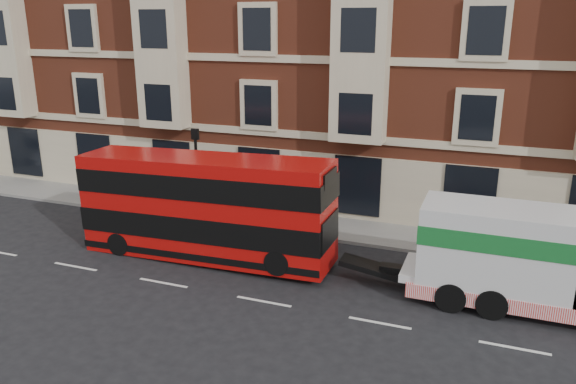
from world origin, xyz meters
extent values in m
plane|color=black|center=(0.00, 0.00, 0.00)|extent=(120.00, 120.00, 0.00)
cube|color=slate|center=(0.00, 7.50, 0.07)|extent=(90.00, 3.00, 0.15)
cube|color=brown|center=(0.50, 15.00, 9.00)|extent=(45.00, 12.00, 18.00)
cylinder|color=black|center=(-6.00, 6.20, 2.15)|extent=(0.14, 0.14, 4.00)
cube|color=black|center=(-6.00, 6.20, 4.25)|extent=(0.35, 0.15, 0.50)
cube|color=#B40B0A|center=(-3.63, 2.65, 2.15)|extent=(10.24, 2.29, 4.02)
cube|color=black|center=(-3.63, 2.65, 1.55)|extent=(10.28, 2.35, 0.96)
cube|color=black|center=(-3.63, 2.65, 3.20)|extent=(10.28, 2.35, 0.91)
cylinder|color=black|center=(-7.11, 1.61, 0.48)|extent=(0.95, 0.29, 0.95)
cylinder|color=black|center=(-7.11, 3.68, 0.48)|extent=(0.95, 0.29, 0.95)
cylinder|color=black|center=(-0.16, 1.61, 0.75)|extent=(0.95, 0.29, 0.95)
cylinder|color=black|center=(-0.16, 3.68, 0.75)|extent=(0.95, 0.29, 0.95)
cube|color=silver|center=(8.37, 2.65, 0.87)|extent=(8.23, 2.10, 0.27)
cube|color=silver|center=(7.27, 2.65, 2.10)|extent=(4.94, 2.29, 2.65)
cube|color=#166629|center=(7.27, 2.65, 2.56)|extent=(4.98, 2.33, 0.64)
cube|color=red|center=(8.19, 2.65, 0.55)|extent=(7.32, 2.35, 0.50)
cylinder|color=black|center=(7.27, 1.61, 0.50)|extent=(1.01, 0.37, 1.01)
cylinder|color=black|center=(7.27, 3.68, 0.50)|extent=(1.01, 0.37, 1.01)
cylinder|color=black|center=(5.99, 1.61, 0.50)|extent=(1.01, 0.37, 1.01)
cylinder|color=black|center=(5.99, 3.68, 0.50)|extent=(1.01, 0.37, 1.01)
imported|color=#182630|center=(-9.45, 7.36, 0.93)|extent=(0.66, 0.54, 1.56)
camera|label=1|loc=(6.89, -15.80, 9.21)|focal=35.00mm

